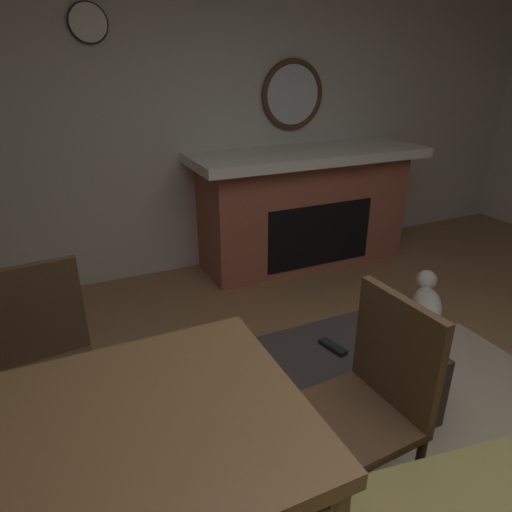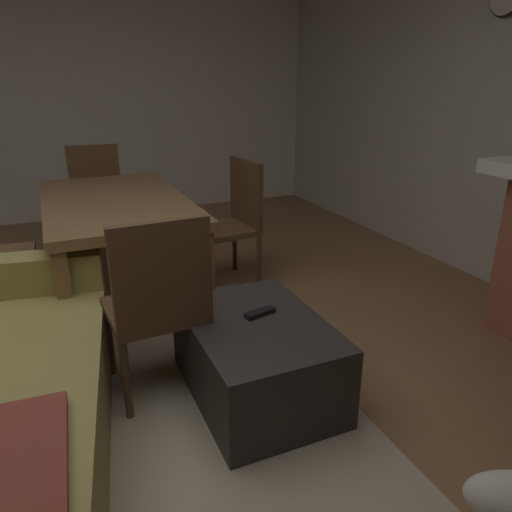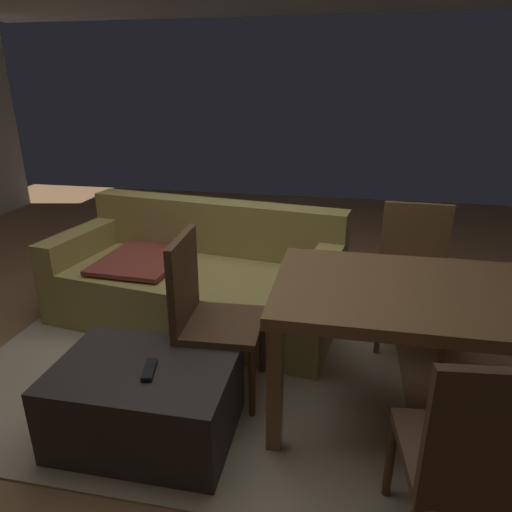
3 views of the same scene
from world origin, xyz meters
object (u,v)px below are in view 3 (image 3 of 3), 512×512
(dining_chair_south, at_px, (478,456))
(ottoman_coffee_table, at_px, (146,401))
(dining_chair_north, at_px, (413,267))
(couch, at_px, (198,280))
(tv_remote, at_px, (149,370))
(dining_table, at_px, (437,305))
(dining_chair_west, at_px, (204,308))

(dining_chair_south, bearing_deg, ottoman_coffee_table, 163.10)
(dining_chair_north, bearing_deg, couch, 179.78)
(tv_remote, relative_size, dining_table, 0.10)
(dining_table, distance_m, dining_chair_south, 0.85)
(ottoman_coffee_table, relative_size, dining_chair_north, 0.92)
(tv_remote, bearing_deg, dining_table, 6.40)
(ottoman_coffee_table, distance_m, tv_remote, 0.23)
(tv_remote, distance_m, dining_chair_west, 0.49)
(tv_remote, distance_m, dining_chair_north, 1.86)
(couch, height_order, dining_table, couch)
(dining_chair_west, height_order, dining_chair_north, same)
(ottoman_coffee_table, distance_m, dining_table, 1.50)
(ottoman_coffee_table, bearing_deg, tv_remote, -37.66)
(dining_table, bearing_deg, dining_chair_south, -89.38)
(dining_chair_west, xyz_separation_m, dining_chair_south, (1.20, -0.84, 0.00))
(dining_table, bearing_deg, tv_remote, -160.65)
(couch, relative_size, dining_chair_south, 2.33)
(ottoman_coffee_table, height_order, dining_chair_south, dining_chair_south)
(dining_chair_south, bearing_deg, tv_remote, 164.08)
(ottoman_coffee_table, relative_size, dining_chair_west, 0.92)
(ottoman_coffee_table, distance_m, dining_chair_west, 0.56)
(tv_remote, bearing_deg, dining_chair_south, -28.87)
(ottoman_coffee_table, relative_size, tv_remote, 5.33)
(ottoman_coffee_table, xyz_separation_m, dining_chair_south, (1.38, -0.42, 0.32))
(couch, bearing_deg, dining_chair_west, -69.60)
(dining_chair_west, height_order, dining_chair_south, same)
(dining_table, xyz_separation_m, dining_chair_south, (0.01, -0.84, -0.14))
(ottoman_coffee_table, height_order, dining_chair_north, dining_chair_north)
(tv_remote, relative_size, dining_chair_north, 0.17)
(dining_table, relative_size, dining_chair_south, 1.71)
(couch, height_order, tv_remote, couch)
(tv_remote, height_order, dining_chair_north, dining_chair_north)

